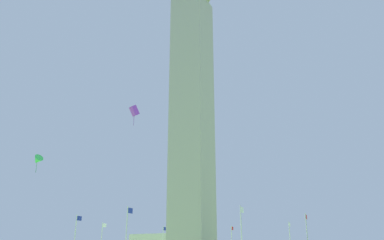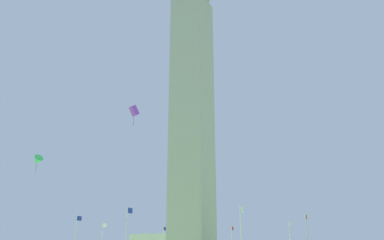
{
  "view_description": "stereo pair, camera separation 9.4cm",
  "coord_description": "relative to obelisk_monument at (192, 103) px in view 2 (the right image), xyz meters",
  "views": [
    {
      "loc": [
        -56.99,
        -27.86,
        1.72
      ],
      "look_at": [
        0.0,
        0.0,
        23.88
      ],
      "focal_mm": 36.69,
      "sensor_mm": 36.0,
      "label": 1
    },
    {
      "loc": [
        -56.95,
        -27.94,
        1.72
      ],
      "look_at": [
        0.0,
        0.0,
        23.88
      ],
      "focal_mm": 36.69,
      "sensor_mm": 36.0,
      "label": 2
    }
  ],
  "objects": [
    {
      "name": "kite_green_delta",
      "position": [
        -25.07,
        7.67,
        -14.81
      ],
      "size": [
        1.35,
        1.57,
        2.12
      ],
      "color": "green"
    },
    {
      "name": "obelisk_monument",
      "position": [
        0.0,
        0.0,
        0.0
      ],
      "size": [
        5.95,
        5.95,
        54.13
      ],
      "color": "#A8A399",
      "rests_on": "ground"
    },
    {
      "name": "flagpole_sw",
      "position": [
        -12.33,
        -12.4,
        -22.97
      ],
      "size": [
        1.12,
        0.14,
        7.43
      ],
      "color": "silver",
      "rests_on": "ground"
    },
    {
      "name": "kite_purple_box",
      "position": [
        -18.91,
        -1.2,
        -8.07
      ],
      "size": [
        1.4,
        1.13,
        2.62
      ],
      "color": "purple"
    },
    {
      "name": "flagpole_w",
      "position": [
        0.06,
        -17.53,
        -22.97
      ],
      "size": [
        1.12,
        0.14,
        7.43
      ],
      "color": "silver",
      "rests_on": "ground"
    },
    {
      "name": "flagpole_s",
      "position": [
        -17.47,
        0.0,
        -22.97
      ],
      "size": [
        1.12,
        0.14,
        7.43
      ],
      "color": "silver",
      "rests_on": "ground"
    },
    {
      "name": "flagpole_se",
      "position": [
        -12.33,
        12.4,
        -22.97
      ],
      "size": [
        1.12,
        0.14,
        7.43
      ],
      "color": "silver",
      "rests_on": "ground"
    }
  ]
}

